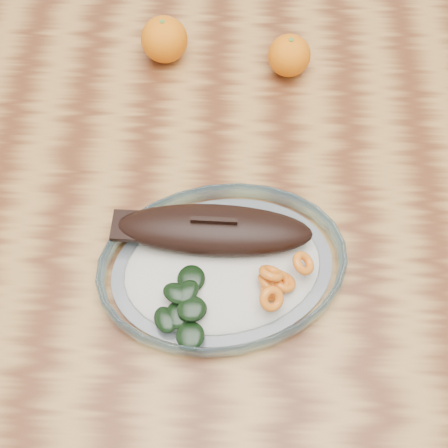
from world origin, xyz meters
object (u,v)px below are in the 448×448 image
at_px(orange_right, 289,56).
at_px(orange_left, 164,39).
at_px(dining_table, 213,211).
at_px(plated_meal, 222,263).

bearing_deg(orange_right, orange_left, 172.84).
bearing_deg(orange_right, dining_table, -118.36).
relative_size(dining_table, orange_left, 15.88).
xyz_separation_m(orange_left, orange_right, (0.20, -0.03, -0.00)).
distance_m(dining_table, orange_left, 0.29).
bearing_deg(plated_meal, dining_table, 86.13).
relative_size(plated_meal, orange_right, 10.12).
bearing_deg(orange_left, orange_right, -7.16).
relative_size(dining_table, orange_right, 17.62).
height_order(plated_meal, orange_right, plated_meal).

